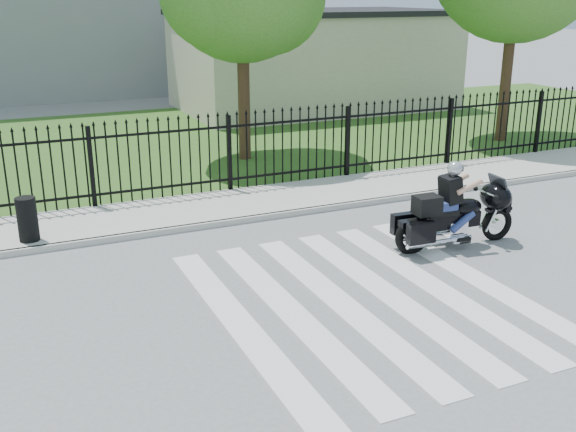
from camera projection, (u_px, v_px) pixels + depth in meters
name	position (u px, v px, depth m)	size (l,w,h in m)	color
ground	(365.00, 299.00, 10.11)	(120.00, 120.00, 0.00)	slate
crosswalk	(365.00, 298.00, 10.11)	(5.00, 5.50, 0.01)	silver
sidewalk	(246.00, 204.00, 14.41)	(40.00, 2.00, 0.12)	#ADAAA3
curb	(264.00, 217.00, 13.55)	(40.00, 0.12, 0.12)	#ADAAA3
grass_strip	(164.00, 142.00, 20.47)	(40.00, 12.00, 0.02)	#2D551D
iron_fence	(229.00, 155.00, 15.01)	(26.00, 0.04, 1.80)	black
building_low	(313.00, 62.00, 26.11)	(10.00, 6.00, 3.50)	beige
building_low_roof	(313.00, 12.00, 25.52)	(10.20, 6.20, 0.20)	black
motorcycle_rider	(454.00, 212.00, 11.96)	(2.45, 0.81, 1.62)	black
litter_bin	(27.00, 219.00, 12.00)	(0.36, 0.36, 0.80)	black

